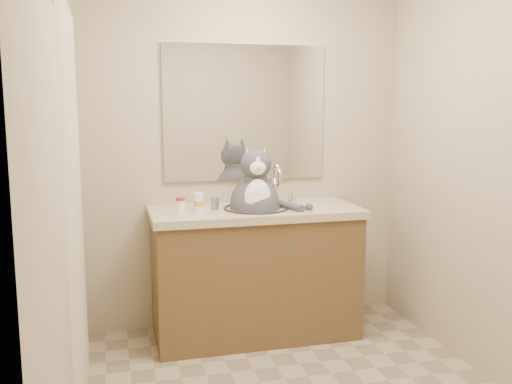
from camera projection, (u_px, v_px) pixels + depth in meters
The scene contains 8 objects.
room at pixel (306, 171), 2.68m from camera, with size 2.22×2.52×2.42m.
vanity at pixel (255, 269), 3.71m from camera, with size 1.34×0.59×1.12m.
mirror at pixel (245, 113), 3.82m from camera, with size 1.10×0.02×0.90m, color white.
shower_curtain at pixel (76, 213), 2.54m from camera, with size 0.02×1.30×1.93m.
cat at pixel (255, 202), 3.62m from camera, with size 0.45×0.39×0.64m.
pill_bottle_redcap at pixel (180, 205), 3.49m from camera, with size 0.06×0.06×0.10m.
pill_bottle_orange at pixel (199, 202), 3.57m from camera, with size 0.08×0.08×0.11m.
grey_canister at pixel (215, 204), 3.59m from camera, with size 0.06×0.06×0.08m.
Camera 1 is at (-0.90, -2.51, 1.51)m, focal length 40.00 mm.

